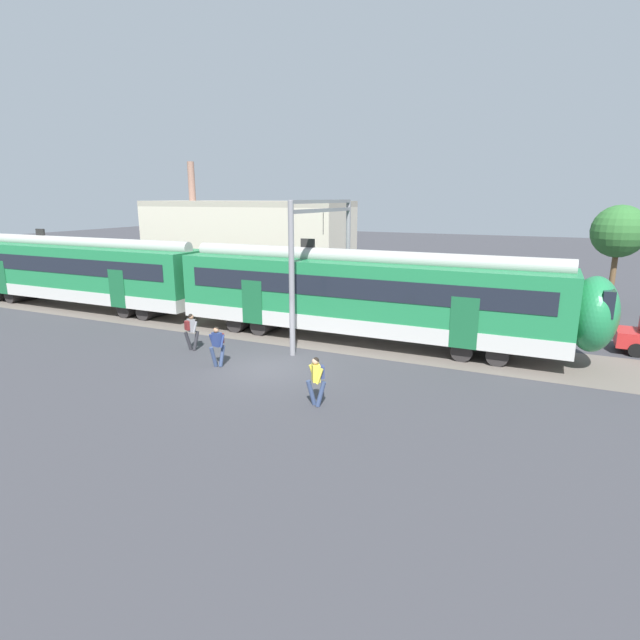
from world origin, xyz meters
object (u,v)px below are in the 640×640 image
(pedestrian_yellow, at_px, (317,377))
(pedestrian_navy, at_px, (218,343))
(pedestrian_grey, at_px, (191,329))
(commuter_train, at_px, (84,272))

(pedestrian_yellow, bearing_deg, pedestrian_navy, 160.18)
(pedestrian_grey, height_order, pedestrian_navy, same)
(pedestrian_navy, bearing_deg, pedestrian_yellow, -19.82)
(commuter_train, height_order, pedestrian_navy, commuter_train)
(commuter_train, relative_size, pedestrian_grey, 33.99)
(pedestrian_grey, relative_size, pedestrian_navy, 1.00)
(commuter_train, relative_size, pedestrian_yellow, 33.99)
(commuter_train, bearing_deg, pedestrian_yellow, -21.84)
(pedestrian_grey, bearing_deg, pedestrian_yellow, -22.94)
(pedestrian_grey, relative_size, pedestrian_yellow, 1.00)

